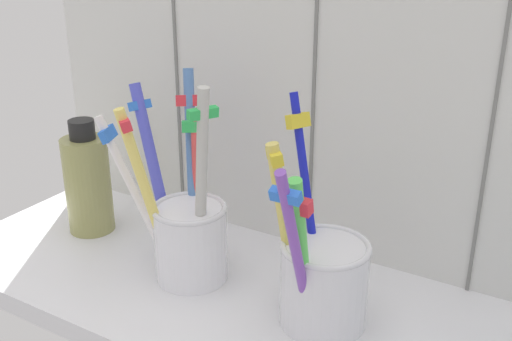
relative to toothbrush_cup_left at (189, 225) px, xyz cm
name	(u,v)px	position (x,y,z in cm)	size (l,w,h in cm)	color
counter_slab	(253,307)	(7.21, -0.45, -6.06)	(64.00, 22.00, 2.00)	silver
tile_wall_back	(321,44)	(7.21, 11.54, 15.44)	(64.00, 2.20, 45.00)	silver
toothbrush_cup_left	(189,225)	(0.00, 0.00, 0.00)	(11.64, 10.93, 18.87)	white
toothbrush_cup_right	(323,273)	(13.70, -0.33, -0.64)	(8.79, 11.93, 18.40)	white
soap_bottle	(88,182)	(-14.56, 1.84, 0.44)	(4.81, 4.81, 12.31)	#969656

